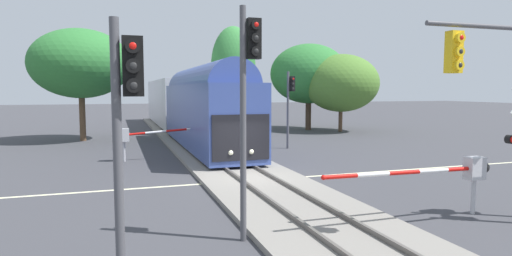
% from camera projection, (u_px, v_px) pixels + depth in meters
% --- Properties ---
extents(ground_plane, '(220.00, 220.00, 0.00)m').
position_uv_depth(ground_plane, '(252.00, 181.00, 18.17)').
color(ground_plane, '#3D3D42').
extents(road_centre_stripe, '(44.00, 0.20, 0.01)m').
position_uv_depth(road_centre_stripe, '(252.00, 180.00, 18.17)').
color(road_centre_stripe, beige).
rests_on(road_centre_stripe, ground).
extents(railway_track, '(4.40, 80.00, 0.32)m').
position_uv_depth(railway_track, '(252.00, 178.00, 18.16)').
color(railway_track, gray).
rests_on(railway_track, ground).
extents(commuter_train, '(3.04, 38.11, 5.16)m').
position_uv_depth(commuter_train, '(184.00, 103.00, 36.12)').
color(commuter_train, '#384C93').
rests_on(commuter_train, railway_track).
extents(crossing_gate_near, '(5.83, 0.40, 1.80)m').
position_uv_depth(crossing_gate_near, '(458.00, 171.00, 12.97)').
color(crossing_gate_near, '#B7B7BC').
rests_on(crossing_gate_near, ground).
extents(crossing_gate_far, '(6.28, 0.40, 1.88)m').
position_uv_depth(crossing_gate_far, '(138.00, 135.00, 23.15)').
color(crossing_gate_far, '#B7B7BC').
rests_on(crossing_gate_far, ground).
extents(traffic_signal_far_side, '(0.53, 0.38, 5.10)m').
position_uv_depth(traffic_signal_far_side, '(290.00, 97.00, 27.91)').
color(traffic_signal_far_side, '#4C4C51').
rests_on(traffic_signal_far_side, ground).
extents(traffic_signal_median, '(0.53, 0.38, 5.95)m').
position_uv_depth(traffic_signal_median, '(248.00, 86.00, 10.59)').
color(traffic_signal_median, '#4C4C51').
rests_on(traffic_signal_median, ground).
extents(traffic_signal_near_left, '(0.53, 0.38, 5.06)m').
position_uv_depth(traffic_signal_near_left, '(126.00, 118.00, 7.08)').
color(traffic_signal_near_left, '#4C4C51').
rests_on(traffic_signal_near_left, ground).
extents(oak_far_right, '(7.49, 7.49, 8.37)m').
position_uv_depth(oak_far_right, '(309.00, 74.00, 41.21)').
color(oak_far_right, '#4C3828').
rests_on(oak_far_right, ground).
extents(elm_centre_background, '(4.54, 4.54, 10.37)m').
position_uv_depth(elm_centre_background, '(233.00, 65.00, 43.31)').
color(elm_centre_background, brown).
rests_on(elm_centre_background, ground).
extents(oak_behind_train, '(7.42, 7.42, 8.49)m').
position_uv_depth(oak_behind_train, '(81.00, 64.00, 31.95)').
color(oak_behind_train, brown).
rests_on(oak_behind_train, ground).
extents(maple_right_background, '(6.98, 6.98, 7.22)m').
position_uv_depth(maple_right_background, '(341.00, 83.00, 39.42)').
color(maple_right_background, brown).
rests_on(maple_right_background, ground).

